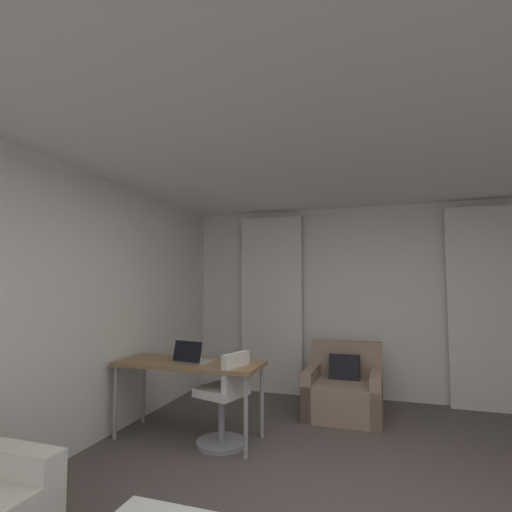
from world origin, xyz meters
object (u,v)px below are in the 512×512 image
Objects in this scene: laptop at (192,358)px; desk_chair at (225,403)px; armchair at (344,392)px; desk at (189,368)px.

desk_chair is at bearing -4.55° from laptop.
laptop is (-0.37, 0.03, 0.40)m from desk_chair.
armchair is 1.88m from desk.
armchair reaches higher than desk.
desk is at bearing -140.16° from armchair.
laptop is (-1.36, -1.21, 0.52)m from armchair.
desk_chair is 2.46× the size of laptop.
armchair is 0.99× the size of desk_chair.
desk_chair reaches higher than desk.
armchair is 2.43× the size of laptop.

